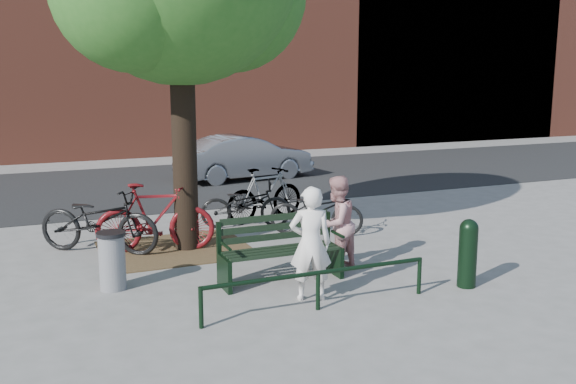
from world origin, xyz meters
name	(u,v)px	position (x,y,z in m)	size (l,w,h in m)	color
ground	(281,281)	(0.00, 0.00, 0.00)	(90.00, 90.00, 0.00)	gray
dirt_pit	(176,249)	(-1.00, 2.20, 0.01)	(2.40, 2.00, 0.02)	brown
road	(157,185)	(0.00, 8.50, 0.01)	(40.00, 7.00, 0.01)	black
park_bench	(279,247)	(0.00, 0.08, 0.48)	(1.74, 0.54, 0.97)	black
guard_railing	(318,279)	(0.00, -1.20, 0.40)	(3.06, 0.06, 0.51)	black
person_left	(311,244)	(0.07, -0.82, 0.75)	(0.55, 0.36, 1.50)	silver
person_right	(337,224)	(0.95, 0.15, 0.72)	(0.70, 0.54, 1.43)	tan
bollard	(468,251)	(2.27, -1.21, 0.51)	(0.26, 0.26, 0.96)	black
litter_bin	(112,260)	(-2.24, 0.60, 0.41)	(0.39, 0.39, 0.80)	gray
bicycle_a	(99,220)	(-2.18, 2.52, 0.55)	(0.73, 2.09, 1.10)	black
bicycle_b	(155,218)	(-1.32, 2.20, 0.58)	(0.54, 1.93, 1.16)	#5C0D10
bicycle_c	(246,204)	(0.61, 3.22, 0.45)	(0.60, 1.71, 0.90)	black
bicycle_d	(265,194)	(1.14, 3.59, 0.54)	(0.51, 1.79, 1.08)	gray
bicycle_e	(316,211)	(1.60, 2.20, 0.45)	(0.59, 1.70, 0.89)	black
parked_car	(245,157)	(2.42, 8.47, 0.61)	(1.30, 3.72, 1.23)	gray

